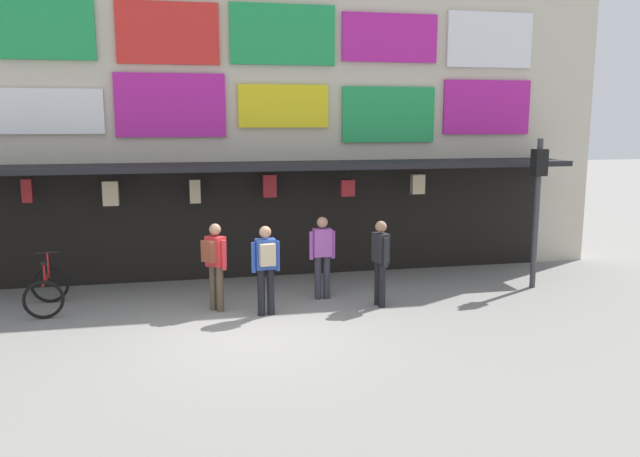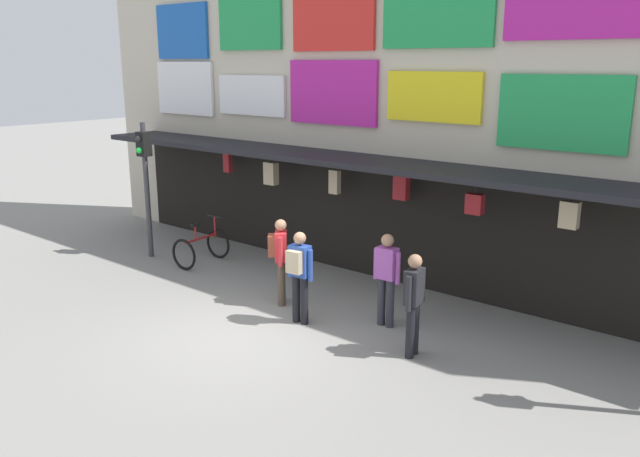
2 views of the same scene
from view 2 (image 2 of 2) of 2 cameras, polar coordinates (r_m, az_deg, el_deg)
name	(u,v)px [view 2 (image 2 of 2)]	position (r m, az deg, el deg)	size (l,w,h in m)	color
ground_plane	(244,334)	(11.24, -6.73, -9.29)	(80.00, 80.00, 0.00)	gray
shopfront	(396,90)	(13.84, 6.80, 12.13)	(18.00, 2.60, 8.00)	beige
traffic_light_near	(145,168)	(15.49, -15.27, 5.19)	(0.29, 0.33, 3.20)	#38383D
bicycle_parked	(202,247)	(15.02, -10.48, -1.66)	(0.82, 1.22, 1.05)	black
pedestrian_in_black	(387,275)	(11.23, 5.93, -4.11)	(0.53, 0.23, 1.68)	#2D2D38
pedestrian_in_yellow	(414,299)	(10.15, 8.31, -6.25)	(0.27, 0.52, 1.68)	black
pedestrian_in_green	(299,271)	(11.27, -1.86, -3.77)	(0.53, 0.38, 1.68)	black
pedestrian_in_white	(280,255)	(12.19, -3.58, -2.37)	(0.47, 0.47, 1.68)	brown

